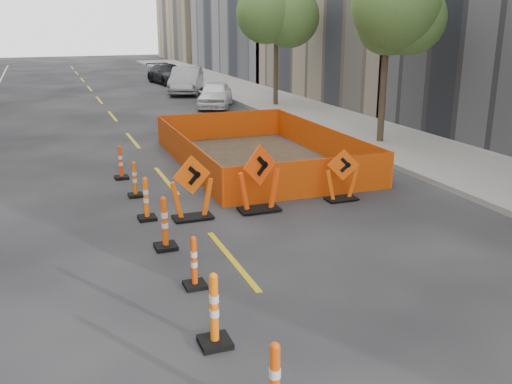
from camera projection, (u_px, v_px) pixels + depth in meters
name	position (u px, v px, depth m)	size (l,w,h in m)	color
ground_plane	(328.00, 375.00, 7.43)	(140.00, 140.00, 0.00)	black
sidewalk_right	(393.00, 142.00, 21.19)	(4.00, 90.00, 0.15)	gray
tree_r_b	(388.00, 17.00, 19.69)	(2.80, 2.80, 5.95)	#382B1E
tree_r_c	(276.00, 17.00, 28.64)	(2.80, 2.80, 5.95)	#382B1E
channelizer_3	(214.00, 310.00, 7.97)	(0.44, 0.44, 1.12)	#FF670A
channelizer_4	(194.00, 262.00, 9.75)	(0.37, 0.37, 0.94)	#DA4009
channelizer_5	(165.00, 223.00, 11.37)	(0.44, 0.44, 1.10)	#D74809
channelizer_6	(146.00, 198.00, 13.05)	(0.40, 0.40, 1.02)	#FF640A
channelizer_7	(135.00, 179.00, 14.76)	(0.37, 0.37, 0.95)	#D65309
channelizer_8	(121.00, 162.00, 16.41)	(0.39, 0.39, 0.98)	red
chevron_sign_left	(192.00, 187.00, 13.02)	(1.02, 0.61, 1.52)	#F3540A
chevron_sign_center	(259.00, 178.00, 13.53)	(1.10, 0.66, 1.65)	#FF440A
chevron_sign_right	(342.00, 175.00, 14.40)	(0.90, 0.54, 1.35)	#DD4B09
safety_fence	(257.00, 147.00, 18.32)	(4.80, 8.17, 1.02)	#EE420C
parked_car_near	(215.00, 94.00, 29.72)	(1.58, 3.94, 1.34)	white
parked_car_mid	(186.00, 81.00, 35.16)	(1.68, 4.81, 1.59)	gray
parked_car_far	(168.00, 74.00, 40.48)	(1.92, 4.72, 1.37)	black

